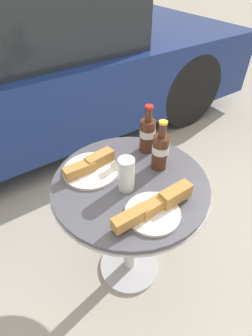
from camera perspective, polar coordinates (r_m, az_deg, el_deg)
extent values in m
plane|color=#A8A093|center=(1.67, 0.69, -20.50)|extent=(30.00, 30.00, 0.00)
cylinder|color=#B7B7BC|center=(1.66, 0.69, -20.33)|extent=(0.34, 0.34, 0.02)
cylinder|color=#B7B7BC|center=(1.37, 0.81, -13.50)|extent=(0.06, 0.06, 0.66)
cylinder|color=#B7B7BC|center=(1.12, 0.96, -3.81)|extent=(0.68, 0.68, 0.01)
cylinder|color=#4C4C56|center=(1.11, 0.97, -3.26)|extent=(0.66, 0.66, 0.02)
cylinder|color=#4C2819|center=(1.23, 4.66, 6.96)|extent=(0.07, 0.07, 0.16)
cylinder|color=silver|center=(1.22, 4.71, 7.71)|extent=(0.07, 0.07, 0.04)
cylinder|color=#4C2819|center=(1.17, 4.96, 11.53)|extent=(0.03, 0.03, 0.06)
cylinder|color=red|center=(1.15, 5.07, 13.14)|extent=(0.04, 0.04, 0.01)
cylinder|color=#4C2819|center=(1.14, 7.44, 3.40)|extent=(0.07, 0.07, 0.16)
cylinder|color=silver|center=(1.12, 7.52, 4.17)|extent=(0.07, 0.07, 0.03)
cylinder|color=#4C2819|center=(1.07, 7.95, 8.11)|extent=(0.03, 0.03, 0.06)
cylinder|color=gold|center=(1.05, 8.13, 9.79)|extent=(0.04, 0.04, 0.01)
cylinder|color=silver|center=(1.04, 0.06, -2.03)|extent=(0.06, 0.06, 0.12)
cylinder|color=silver|center=(1.03, 0.07, -1.37)|extent=(0.07, 0.07, 0.15)
cylinder|color=silver|center=(1.16, -7.66, -0.47)|extent=(0.24, 0.24, 0.01)
cube|color=white|center=(1.15, -7.69, -0.21)|extent=(0.15, 0.15, 0.00)
cube|color=#B77F3D|center=(1.12, -10.10, -0.30)|extent=(0.14, 0.05, 0.04)
cube|color=#B77F3D|center=(1.16, -5.76, 2.04)|extent=(0.14, 0.06, 0.05)
cylinder|color=silver|center=(0.99, 5.81, -9.72)|extent=(0.21, 0.21, 0.01)
cube|color=white|center=(0.98, 5.84, -9.46)|extent=(0.16, 0.16, 0.00)
cube|color=#B77F3D|center=(0.93, 0.99, -10.84)|extent=(0.14, 0.04, 0.05)
cube|color=#B77F3D|center=(0.97, 5.75, -8.38)|extent=(0.11, 0.05, 0.05)
cube|color=#B77F3D|center=(1.01, 10.74, -5.63)|extent=(0.13, 0.05, 0.06)
cube|color=navy|center=(2.72, -20.11, 17.90)|extent=(4.08, 1.78, 0.61)
cylinder|color=black|center=(3.91, -4.63, 24.44)|extent=(0.72, 0.21, 0.72)
cylinder|color=black|center=(2.75, 13.06, 16.24)|extent=(0.72, 0.21, 0.72)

